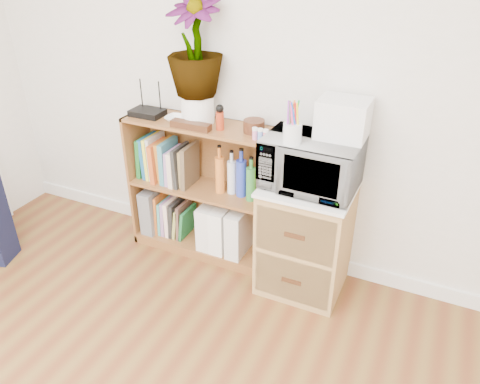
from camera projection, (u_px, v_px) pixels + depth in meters
The scene contains 21 objects.
skirting_board at pixel (258, 244), 3.31m from camera, with size 4.00×0.02×0.10m, color white.
bookshelf at pixel (202, 190), 3.12m from camera, with size 1.00×0.30×0.95m, color brown.
wicker_unit at pixel (305, 239), 2.85m from camera, with size 0.50×0.45×0.70m, color #9E7542.
microwave at pixel (311, 163), 2.59m from camera, with size 0.52×0.35×0.29m, color white.
pen_cup at pixel (292, 133), 2.44m from camera, with size 0.10×0.10×0.11m, color silver.
small_appliance at pixel (343, 118), 2.49m from camera, with size 0.27×0.22×0.21m, color white.
router at pixel (147, 113), 3.00m from camera, with size 0.21×0.14×0.04m, color black.
white_bowl at pixel (176, 119), 2.91m from camera, with size 0.13×0.13×0.03m, color white.
plant_pot at pixel (198, 108), 2.87m from camera, with size 0.20×0.20×0.17m, color white.
potted_plant at pixel (195, 45), 2.68m from camera, with size 0.33×0.33×0.59m, color #29672A.
trinket_box at pixel (191, 125), 2.80m from camera, with size 0.26×0.06×0.04m, color #341F0E.
kokeshi_doll at pixel (220, 121), 2.77m from camera, with size 0.05×0.05×0.11m, color #A32E14.
wooden_bowl at pixel (254, 126), 2.74m from camera, with size 0.13×0.13×0.07m, color #391A0F.
paint_jars at pixel (260, 135), 2.64m from camera, with size 0.12×0.04×0.06m, color pink.
file_box at pixel (155, 208), 3.39m from camera, with size 0.10×0.26×0.33m, color slate.
magazine_holder_left at pixel (210, 224), 3.21m from camera, with size 0.10×0.25×0.32m, color white.
magazine_holder_mid at pixel (223, 227), 3.18m from camera, with size 0.10×0.25×0.32m, color white.
magazine_holder_right at pixel (239, 231), 3.13m from camera, with size 0.10×0.26×0.33m, color silver.
cookbooks at pixel (167, 161), 3.14m from camera, with size 0.41×0.20×0.30m.
liquor_bottles at pixel (242, 175), 2.93m from camera, with size 0.36×0.07×0.32m.
lower_books at pixel (174, 217), 3.34m from camera, with size 0.25×0.19×0.30m.
Camera 1 is at (1.02, -0.27, 1.99)m, focal length 35.00 mm.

